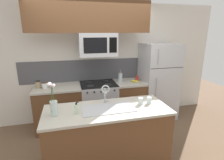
# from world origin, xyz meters

# --- Properties ---
(ground_plane) EXTENTS (10.00, 10.00, 0.00)m
(ground_plane) POSITION_xyz_m (0.00, 0.00, 0.00)
(ground_plane) COLOR brown
(rear_partition) EXTENTS (5.20, 0.10, 2.60)m
(rear_partition) POSITION_xyz_m (0.30, 1.28, 1.30)
(rear_partition) COLOR silver
(rear_partition) RESTS_ON ground
(splash_band) EXTENTS (3.24, 0.01, 0.48)m
(splash_band) POSITION_xyz_m (0.00, 1.22, 1.15)
(splash_band) COLOR #4C4C51
(splash_band) RESTS_ON rear_partition
(back_counter_left) EXTENTS (0.95, 0.65, 0.91)m
(back_counter_left) POSITION_xyz_m (-0.84, 0.90, 0.46)
(back_counter_left) COLOR brown
(back_counter_left) RESTS_ON ground
(back_counter_right) EXTENTS (0.67, 0.65, 0.91)m
(back_counter_right) POSITION_xyz_m (0.70, 0.90, 0.46)
(back_counter_right) COLOR brown
(back_counter_right) RESTS_ON ground
(stove_range) EXTENTS (0.76, 0.64, 0.93)m
(stove_range) POSITION_xyz_m (0.00, 0.90, 0.46)
(stove_range) COLOR #B7BABF
(stove_range) RESTS_ON ground
(microwave) EXTENTS (0.74, 0.40, 0.45)m
(microwave) POSITION_xyz_m (0.00, 0.88, 1.74)
(microwave) COLOR #B7BABF
(upper_cabinet_band) EXTENTS (2.32, 0.34, 0.60)m
(upper_cabinet_band) POSITION_xyz_m (-0.14, 0.85, 2.27)
(upper_cabinet_band) COLOR brown
(refrigerator) EXTENTS (0.79, 0.74, 1.74)m
(refrigerator) POSITION_xyz_m (1.41, 0.92, 0.87)
(refrigerator) COLOR #B7BABF
(refrigerator) RESTS_ON ground
(storage_jar_tall) EXTENTS (0.09, 0.09, 0.15)m
(storage_jar_tall) POSITION_xyz_m (-1.20, 0.92, 0.98)
(storage_jar_tall) COLOR #997F5B
(storage_jar_tall) RESTS_ON back_counter_left
(storage_jar_medium) EXTENTS (0.10, 0.10, 0.12)m
(storage_jar_medium) POSITION_xyz_m (-1.07, 0.88, 0.97)
(storage_jar_medium) COLOR silver
(storage_jar_medium) RESTS_ON back_counter_left
(banana_bunch) EXTENTS (0.19, 0.12, 0.08)m
(banana_bunch) POSITION_xyz_m (0.81, 0.84, 0.93)
(banana_bunch) COLOR yellow
(banana_bunch) RESTS_ON back_counter_right
(french_press) EXTENTS (0.09, 0.09, 0.27)m
(french_press) POSITION_xyz_m (0.51, 0.96, 1.01)
(french_press) COLOR silver
(french_press) RESTS_ON back_counter_right
(coffee_tin) EXTENTS (0.08, 0.08, 0.11)m
(coffee_tin) POSITION_xyz_m (0.90, 0.95, 0.97)
(coffee_tin) COLOR #B22D23
(coffee_tin) RESTS_ON back_counter_right
(island_counter) EXTENTS (1.81, 0.74, 0.91)m
(island_counter) POSITION_xyz_m (-0.08, -0.35, 0.46)
(island_counter) COLOR brown
(island_counter) RESTS_ON ground
(kitchen_sink) EXTENTS (0.76, 0.39, 0.16)m
(kitchen_sink) POSITION_xyz_m (-0.07, -0.35, 0.84)
(kitchen_sink) COLOR #ADAFB5
(kitchen_sink) RESTS_ON island_counter
(sink_faucet) EXTENTS (0.14, 0.14, 0.31)m
(sink_faucet) POSITION_xyz_m (-0.07, -0.16, 1.11)
(sink_faucet) COLOR #B7BABF
(sink_faucet) RESTS_ON island_counter
(dish_soap_bottle) EXTENTS (0.06, 0.05, 0.16)m
(dish_soap_bottle) POSITION_xyz_m (-0.52, -0.39, 0.98)
(dish_soap_bottle) COLOR beige
(dish_soap_bottle) RESTS_ON island_counter
(drinking_glass) EXTENTS (0.07, 0.07, 0.10)m
(drinking_glass) POSITION_xyz_m (0.45, -0.32, 0.96)
(drinking_glass) COLOR silver
(drinking_glass) RESTS_ON island_counter
(spare_glass) EXTENTS (0.07, 0.07, 0.10)m
(spare_glass) POSITION_xyz_m (0.59, -0.32, 0.96)
(spare_glass) COLOR silver
(spare_glass) RESTS_ON island_counter
(flower_vase) EXTENTS (0.10, 0.11, 0.47)m
(flower_vase) POSITION_xyz_m (-0.82, -0.38, 1.04)
(flower_vase) COLOR silver
(flower_vase) RESTS_ON island_counter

